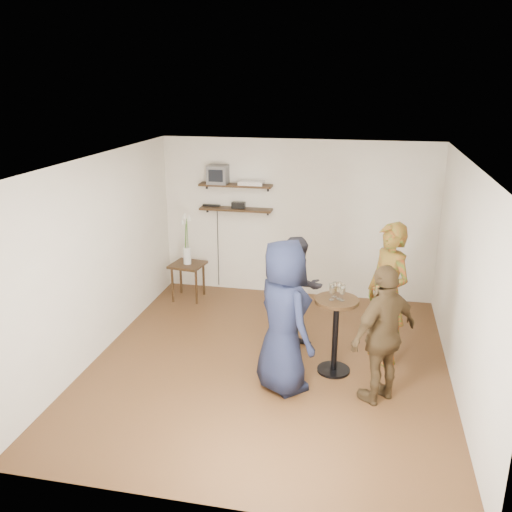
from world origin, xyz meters
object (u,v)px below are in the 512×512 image
at_px(radio, 238,205).
at_px(person_dark, 298,294).
at_px(crt_monitor, 218,174).
at_px(drinks_table, 336,325).
at_px(side_table, 188,269).
at_px(person_plaid, 388,294).
at_px(person_navy, 284,317).
at_px(dvd_deck, 251,183).
at_px(person_brown, 384,335).

height_order(radio, person_dark, same).
distance_m(crt_monitor, radio, 0.60).
distance_m(crt_monitor, drinks_table, 3.48).
bearing_deg(side_table, person_plaid, -24.93).
height_order(crt_monitor, side_table, crt_monitor).
bearing_deg(person_plaid, person_navy, -87.71).
distance_m(person_plaid, person_dark, 1.16).
height_order(radio, person_navy, person_navy).
bearing_deg(person_plaid, person_dark, -130.47).
bearing_deg(side_table, person_navy, -50.67).
bearing_deg(person_dark, crt_monitor, 85.20).
bearing_deg(side_table, dvd_deck, 25.70).
bearing_deg(person_navy, person_plaid, -92.29).
xyz_separation_m(side_table, person_dark, (2.00, -1.38, 0.28)).
relative_size(person_dark, person_brown, 0.97).
relative_size(dvd_deck, person_brown, 0.25).
xyz_separation_m(radio, person_brown, (2.34, -2.90, -0.71)).
xyz_separation_m(radio, person_plaid, (2.39, -1.93, -0.60)).
distance_m(radio, side_table, 1.35).
distance_m(crt_monitor, person_plaid, 3.52).
height_order(person_plaid, person_dark, person_plaid).
bearing_deg(dvd_deck, side_table, -154.30).
xyz_separation_m(side_table, drinks_table, (2.54, -1.91, 0.12)).
bearing_deg(person_navy, drinks_table, -90.00).
distance_m(dvd_deck, person_plaid, 3.07).
xyz_separation_m(radio, drinks_table, (1.78, -2.38, -0.89)).
xyz_separation_m(side_table, person_plaid, (3.15, -1.46, 0.41)).
height_order(drinks_table, person_brown, person_brown).
xyz_separation_m(person_plaid, person_navy, (-1.18, -0.94, -0.01)).
xyz_separation_m(drinks_table, person_plaid, (0.61, 0.45, 0.29)).
bearing_deg(radio, drinks_table, -53.14).
bearing_deg(radio, person_brown, -51.11).
xyz_separation_m(radio, person_dark, (1.25, -1.85, -0.73)).
relative_size(dvd_deck, side_table, 0.66).
height_order(crt_monitor, dvd_deck, crt_monitor).
bearing_deg(dvd_deck, person_dark, -60.92).
distance_m(radio, person_dark, 2.35).
bearing_deg(person_plaid, person_brown, -39.70).
height_order(crt_monitor, person_navy, crt_monitor).
bearing_deg(side_table, crt_monitor, 48.11).
bearing_deg(dvd_deck, crt_monitor, 180.00).
xyz_separation_m(crt_monitor, drinks_table, (2.12, -2.38, -1.39)).
height_order(drinks_table, person_navy, person_navy).
height_order(dvd_deck, radio, dvd_deck).
xyz_separation_m(crt_monitor, person_dark, (1.58, -1.85, -1.23)).
bearing_deg(side_table, drinks_table, -36.94).
height_order(dvd_deck, person_navy, dvd_deck).
distance_m(side_table, person_dark, 2.45).
xyz_separation_m(radio, side_table, (-0.76, -0.47, -1.01)).
height_order(person_dark, person_brown, person_brown).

